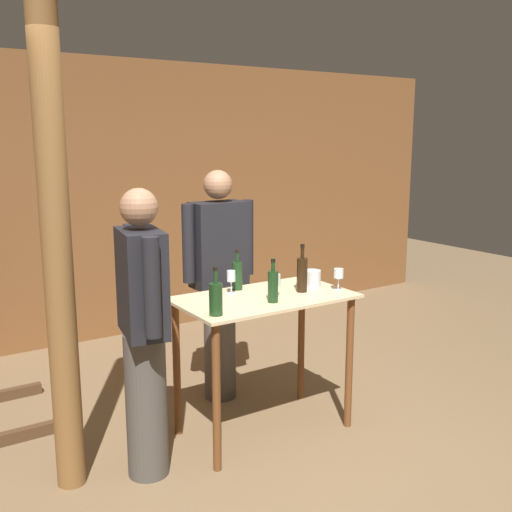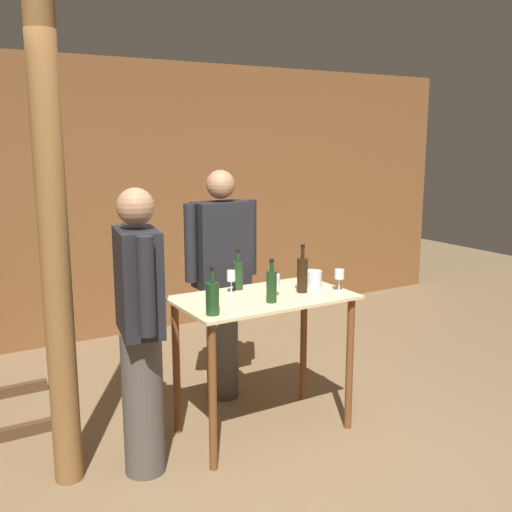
% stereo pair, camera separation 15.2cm
% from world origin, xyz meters
% --- Properties ---
extents(ground_plane, '(14.00, 14.00, 0.00)m').
position_xyz_m(ground_plane, '(0.00, 0.00, 0.00)').
color(ground_plane, brown).
extents(back_wall, '(8.40, 0.05, 2.70)m').
position_xyz_m(back_wall, '(0.00, 3.01, 1.35)').
color(back_wall, brown).
rests_on(back_wall, ground_plane).
extents(tasting_table, '(1.15, 0.66, 0.94)m').
position_xyz_m(tasting_table, '(0.23, 0.53, 0.75)').
color(tasting_table, beige).
rests_on(tasting_table, ground_plane).
extents(wooden_post, '(0.16, 0.16, 2.70)m').
position_xyz_m(wooden_post, '(-1.06, 0.60, 1.35)').
color(wooden_post, brown).
rests_on(wooden_post, ground_plane).
extents(wine_bottle_far_left, '(0.08, 0.08, 0.29)m').
position_xyz_m(wine_bottle_far_left, '(-0.24, 0.33, 1.05)').
color(wine_bottle_far_left, '#193819').
rests_on(wine_bottle_far_left, tasting_table).
extents(wine_bottle_left, '(0.07, 0.07, 0.28)m').
position_xyz_m(wine_bottle_left, '(0.17, 0.77, 1.05)').
color(wine_bottle_left, '#193819').
rests_on(wine_bottle_left, tasting_table).
extents(wine_bottle_center, '(0.07, 0.07, 0.28)m').
position_xyz_m(wine_bottle_center, '(0.19, 0.38, 1.05)').
color(wine_bottle_center, '#193819').
rests_on(wine_bottle_center, tasting_table).
extents(wine_bottle_right, '(0.07, 0.07, 0.32)m').
position_xyz_m(wine_bottle_right, '(0.50, 0.49, 1.07)').
color(wine_bottle_right, black).
rests_on(wine_bottle_right, tasting_table).
extents(wine_glass_near_left, '(0.06, 0.06, 0.16)m').
position_xyz_m(wine_glass_near_left, '(0.08, 0.70, 1.05)').
color(wine_glass_near_left, silver).
rests_on(wine_glass_near_left, tasting_table).
extents(wine_glass_near_center, '(0.07, 0.07, 0.15)m').
position_xyz_m(wine_glass_near_center, '(0.28, 0.48, 1.05)').
color(wine_glass_near_center, silver).
rests_on(wine_glass_near_center, tasting_table).
extents(wine_glass_near_right, '(0.07, 0.07, 0.15)m').
position_xyz_m(wine_glass_near_right, '(0.73, 0.38, 1.05)').
color(wine_glass_near_right, silver).
rests_on(wine_glass_near_right, tasting_table).
extents(ice_bucket, '(0.12, 0.12, 0.12)m').
position_xyz_m(ice_bucket, '(0.64, 0.56, 1.00)').
color(ice_bucket, silver).
rests_on(ice_bucket, tasting_table).
extents(person_host, '(0.59, 0.24, 1.73)m').
position_xyz_m(person_host, '(0.25, 1.16, 0.92)').
color(person_host, '#4C4742').
rests_on(person_host, ground_plane).
extents(person_visitor_with_scarf, '(0.29, 0.58, 1.69)m').
position_xyz_m(person_visitor_with_scarf, '(-0.64, 0.46, 0.90)').
color(person_visitor_with_scarf, '#4C4742').
rests_on(person_visitor_with_scarf, ground_plane).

